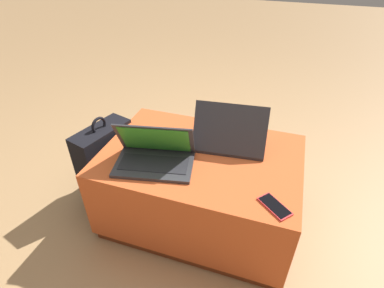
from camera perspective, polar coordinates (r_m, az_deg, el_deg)
name	(u,v)px	position (r m, az deg, el deg)	size (l,w,h in m)	color
ground_plane	(200,215)	(1.84, 1.45, -13.33)	(14.00, 14.00, 0.00)	tan
ottoman	(200,187)	(1.67, 1.57, -8.13)	(1.01, 0.69, 0.46)	maroon
laptop_near	(155,156)	(1.45, -7.14, -2.19)	(0.41, 0.30, 0.22)	#333338
laptop_far	(230,137)	(1.57, 7.18, 1.28)	(0.39, 0.29, 0.24)	#333338
cell_phone	(275,206)	(1.30, 15.46, -11.36)	(0.15, 0.15, 0.01)	red
backpack	(106,163)	(1.90, -16.10, -3.43)	(0.27, 0.37, 0.55)	black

